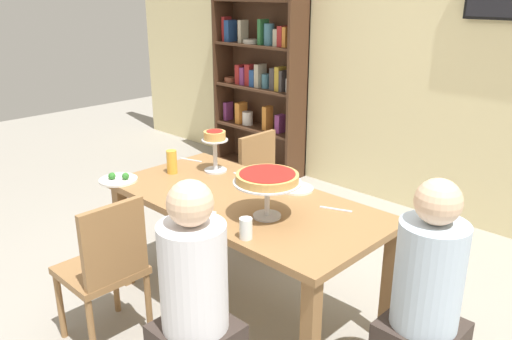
# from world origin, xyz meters

# --- Properties ---
(ground_plane) EXTENTS (12.00, 12.00, 0.00)m
(ground_plane) POSITION_xyz_m (0.00, 0.00, 0.00)
(ground_plane) COLOR gray
(rear_partition) EXTENTS (8.00, 0.12, 2.80)m
(rear_partition) POSITION_xyz_m (0.00, 2.20, 1.40)
(rear_partition) COLOR beige
(rear_partition) RESTS_ON ground_plane
(dining_table) EXTENTS (1.68, 0.82, 0.74)m
(dining_table) POSITION_xyz_m (0.00, 0.00, 0.65)
(dining_table) COLOR olive
(dining_table) RESTS_ON ground_plane
(bookshelf) EXTENTS (1.10, 0.30, 2.21)m
(bookshelf) POSITION_xyz_m (-1.78, 2.01, 1.16)
(bookshelf) COLOR #422819
(bookshelf) RESTS_ON ground_plane
(diner_head_east) EXTENTS (0.34, 0.34, 1.15)m
(diner_head_east) POSITION_xyz_m (1.13, 0.02, 0.49)
(diner_head_east) COLOR #382D28
(diner_head_east) RESTS_ON ground_plane
(diner_near_right) EXTENTS (0.34, 0.34, 1.15)m
(diner_near_right) POSITION_xyz_m (0.40, -0.71, 0.49)
(diner_near_right) COLOR #382D28
(diner_near_right) RESTS_ON ground_plane
(chair_far_left) EXTENTS (0.40, 0.40, 0.87)m
(chair_far_left) POSITION_xyz_m (-0.48, 0.72, 0.49)
(chair_far_left) COLOR olive
(chair_far_left) RESTS_ON ground_plane
(chair_near_left) EXTENTS (0.40, 0.40, 0.87)m
(chair_near_left) POSITION_xyz_m (-0.30, -0.74, 0.49)
(chair_near_left) COLOR olive
(chair_near_left) RESTS_ON ground_plane
(deep_dish_pizza_stand) EXTENTS (0.36, 0.36, 0.25)m
(deep_dish_pizza_stand) POSITION_xyz_m (0.27, -0.09, 0.95)
(deep_dish_pizza_stand) COLOR silver
(deep_dish_pizza_stand) RESTS_ON dining_table
(personal_pizza_stand) EXTENTS (0.17, 0.17, 0.28)m
(personal_pizza_stand) POSITION_xyz_m (-0.47, 0.20, 0.93)
(personal_pizza_stand) COLOR silver
(personal_pizza_stand) RESTS_ON dining_table
(salad_plate_near_diner) EXTENTS (0.21, 0.21, 0.06)m
(salad_plate_near_diner) POSITION_xyz_m (0.12, 0.32, 0.75)
(salad_plate_near_diner) COLOR white
(salad_plate_near_diner) RESTS_ON dining_table
(salad_plate_far_diner) EXTENTS (0.24, 0.24, 0.06)m
(salad_plate_far_diner) POSITION_xyz_m (-0.77, -0.35, 0.75)
(salad_plate_far_diner) COLOR white
(salad_plate_far_diner) RESTS_ON dining_table
(beer_glass_amber_tall) EXTENTS (0.07, 0.07, 0.15)m
(beer_glass_amber_tall) POSITION_xyz_m (-0.65, -0.02, 0.82)
(beer_glass_amber_tall) COLOR gold
(beer_glass_amber_tall) RESTS_ON dining_table
(water_glass_clear_near) EXTENTS (0.06, 0.06, 0.11)m
(water_glass_clear_near) POSITION_xyz_m (0.36, -0.34, 0.79)
(water_glass_clear_near) COLOR white
(water_glass_clear_near) RESTS_ON dining_table
(cutlery_fork_near) EXTENTS (0.18, 0.07, 0.00)m
(cutlery_fork_near) POSITION_xyz_m (-0.77, 0.23, 0.74)
(cutlery_fork_near) COLOR silver
(cutlery_fork_near) RESTS_ON dining_table
(cutlery_knife_near) EXTENTS (0.18, 0.07, 0.00)m
(cutlery_knife_near) POSITION_xyz_m (-0.05, -0.27, 0.74)
(cutlery_knife_near) COLOR silver
(cutlery_knife_near) RESTS_ON dining_table
(cutlery_fork_far) EXTENTS (0.18, 0.06, 0.00)m
(cutlery_fork_far) POSITION_xyz_m (-0.27, 0.24, 0.74)
(cutlery_fork_far) COLOR silver
(cutlery_fork_far) RESTS_ON dining_table
(cutlery_knife_far) EXTENTS (0.17, 0.08, 0.00)m
(cutlery_knife_far) POSITION_xyz_m (0.47, 0.24, 0.74)
(cutlery_knife_far) COLOR silver
(cutlery_knife_far) RESTS_ON dining_table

